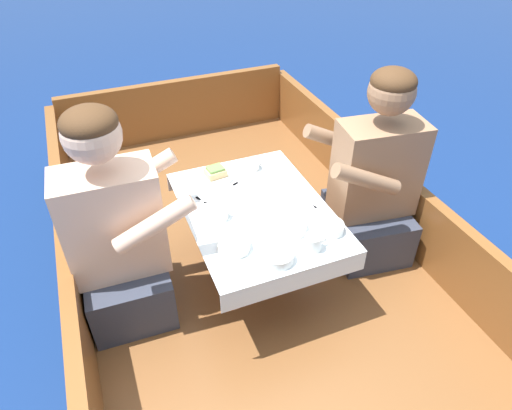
% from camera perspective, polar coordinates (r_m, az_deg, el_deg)
% --- Properties ---
extents(ground_plane, '(60.00, 60.00, 0.00)m').
position_cam_1_polar(ground_plane, '(2.57, 0.01, -12.57)').
color(ground_plane, navy).
extents(boat_deck, '(1.76, 3.22, 0.26)m').
position_cam_1_polar(boat_deck, '(2.47, 0.01, -10.61)').
color(boat_deck, brown).
rests_on(boat_deck, ground_plane).
extents(gunwale_port, '(0.06, 3.22, 0.38)m').
position_cam_1_polar(gunwale_port, '(2.17, -21.67, -10.48)').
color(gunwale_port, brown).
rests_on(gunwale_port, boat_deck).
extents(gunwale_starboard, '(0.06, 3.22, 0.38)m').
position_cam_1_polar(gunwale_starboard, '(2.61, 17.61, -0.17)').
color(gunwale_starboard, brown).
rests_on(gunwale_starboard, boat_deck).
extents(bow_coaming, '(1.64, 0.06, 0.43)m').
position_cam_1_polar(bow_coaming, '(3.50, -9.89, 11.77)').
color(bow_coaming, brown).
rests_on(bow_coaming, boat_deck).
extents(cockpit_table, '(0.64, 0.87, 0.42)m').
position_cam_1_polar(cockpit_table, '(2.12, 0.00, -1.34)').
color(cockpit_table, '#B2B2B7').
rests_on(cockpit_table, boat_deck).
extents(person_port, '(0.53, 0.45, 1.02)m').
position_cam_1_polar(person_port, '(2.02, -16.84, -3.89)').
color(person_port, '#333847').
rests_on(person_port, boat_deck).
extents(person_starboard, '(0.56, 0.50, 1.00)m').
position_cam_1_polar(person_starboard, '(2.34, 14.41, 2.49)').
color(person_starboard, '#333847').
rests_on(person_starboard, boat_deck).
extents(plate_sandwich, '(0.18, 0.18, 0.01)m').
position_cam_1_polar(plate_sandwich, '(2.31, -5.05, 3.60)').
color(plate_sandwich, silver).
rests_on(plate_sandwich, cockpit_table).
extents(plate_bread, '(0.22, 0.22, 0.01)m').
position_cam_1_polar(plate_bread, '(2.14, 0.72, 0.75)').
color(plate_bread, silver).
rests_on(plate_bread, cockpit_table).
extents(sandwich, '(0.11, 0.09, 0.05)m').
position_cam_1_polar(sandwich, '(2.29, -5.09, 4.17)').
color(sandwich, '#E0BC7F').
rests_on(sandwich, plate_sandwich).
extents(bowl_port_near, '(0.12, 0.12, 0.04)m').
position_cam_1_polar(bowl_port_near, '(1.98, 9.24, -2.72)').
color(bowl_port_near, silver).
rests_on(bowl_port_near, cockpit_table).
extents(bowl_starboard_near, '(0.15, 0.15, 0.04)m').
position_cam_1_polar(bowl_starboard_near, '(1.97, 4.20, -2.62)').
color(bowl_starboard_near, silver).
rests_on(bowl_starboard_near, cockpit_table).
extents(bowl_center_far, '(0.14, 0.14, 0.04)m').
position_cam_1_polar(bowl_center_far, '(1.83, 2.63, -6.33)').
color(bowl_center_far, silver).
rests_on(bowl_center_far, cockpit_table).
extents(bowl_port_far, '(0.14, 0.14, 0.04)m').
position_cam_1_polar(bowl_port_far, '(1.87, -2.84, -4.98)').
color(bowl_port_far, silver).
rests_on(bowl_port_far, cockpit_table).
extents(coffee_cup_port, '(0.10, 0.07, 0.05)m').
position_cam_1_polar(coffee_cup_port, '(2.35, -0.37, 5.12)').
color(coffee_cup_port, silver).
rests_on(coffee_cup_port, cockpit_table).
extents(coffee_cup_starboard, '(0.09, 0.06, 0.05)m').
position_cam_1_polar(coffee_cup_starboard, '(2.02, -4.30, -1.08)').
color(coffee_cup_starboard, silver).
rests_on(coffee_cup_starboard, cockpit_table).
extents(coffee_cup_center, '(0.10, 0.07, 0.07)m').
position_cam_1_polar(coffee_cup_center, '(1.88, 7.20, -4.62)').
color(coffee_cup_center, silver).
rests_on(coffee_cup_center, cockpit_table).
extents(utensil_knife_starboard, '(0.02, 0.17, 0.00)m').
position_cam_1_polar(utensil_knife_starboard, '(2.08, 7.99, -1.11)').
color(utensil_knife_starboard, silver).
rests_on(utensil_knife_starboard, cockpit_table).
extents(utensil_knife_port, '(0.17, 0.04, 0.00)m').
position_cam_1_polar(utensil_knife_port, '(2.12, -7.85, -0.25)').
color(utensil_knife_port, silver).
rests_on(utensil_knife_port, cockpit_table).
extents(utensil_spoon_port, '(0.17, 0.02, 0.01)m').
position_cam_1_polar(utensil_spoon_port, '(2.21, 3.48, 1.94)').
color(utensil_spoon_port, silver).
rests_on(utensil_spoon_port, cockpit_table).
extents(utensil_spoon_starboard, '(0.10, 0.15, 0.01)m').
position_cam_1_polar(utensil_spoon_starboard, '(2.15, 5.09, 0.78)').
color(utensil_spoon_starboard, silver).
rests_on(utensil_spoon_starboard, cockpit_table).
extents(utensil_fork_starboard, '(0.09, 0.16, 0.00)m').
position_cam_1_polar(utensil_fork_starboard, '(2.13, -6.32, 0.24)').
color(utensil_fork_starboard, silver).
rests_on(utensil_fork_starboard, cockpit_table).
extents(utensil_fork_port, '(0.16, 0.09, 0.00)m').
position_cam_1_polar(utensil_fork_port, '(2.22, -3.52, 2.08)').
color(utensil_fork_port, silver).
rests_on(utensil_fork_port, cockpit_table).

